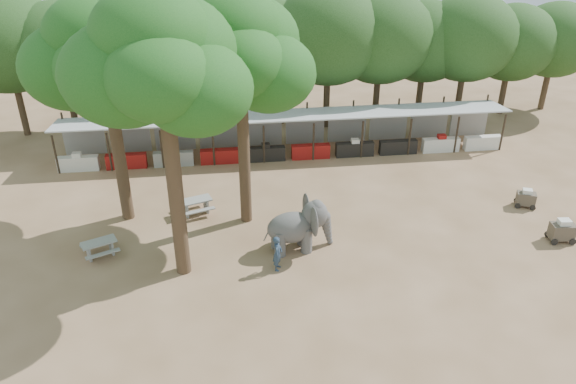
{
  "coord_description": "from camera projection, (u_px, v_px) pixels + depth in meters",
  "views": [
    {
      "loc": [
        -3.92,
        -18.52,
        14.86
      ],
      "look_at": [
        -1.0,
        5.0,
        2.0
      ],
      "focal_mm": 35.0,
      "sensor_mm": 36.0,
      "label": 1
    }
  ],
  "objects": [
    {
      "name": "vendor_stalls",
      "position": [
        286.0,
        136.0,
        35.18
      ],
      "size": [
        28.0,
        2.99,
        2.8
      ],
      "color": "#A6A7AD",
      "rests_on": "ground"
    },
    {
      "name": "cart_back",
      "position": [
        526.0,
        198.0,
        29.52
      ],
      "size": [
        1.22,
        1.03,
        1.02
      ],
      "rotation": [
        0.0,
        0.0,
        -0.38
      ],
      "color": "#3E342B",
      "rests_on": "ground"
    },
    {
      "name": "elephant",
      "position": [
        300.0,
        226.0,
        25.73
      ],
      "size": [
        3.26,
        2.46,
        2.46
      ],
      "rotation": [
        0.0,
        0.0,
        0.12
      ],
      "color": "#444242",
      "rests_on": "ground"
    },
    {
      "name": "yard_tree_left",
      "position": [
        101.0,
        58.0,
        25.04
      ],
      "size": [
        7.1,
        6.9,
        11.02
      ],
      "color": "#332316",
      "rests_on": "ground"
    },
    {
      "name": "yard_tree_center",
      "position": [
        158.0,
        64.0,
        20.52
      ],
      "size": [
        7.1,
        6.9,
        12.04
      ],
      "color": "#332316",
      "rests_on": "ground"
    },
    {
      "name": "picnic_table_near",
      "position": [
        100.0,
        246.0,
        25.53
      ],
      "size": [
        1.95,
        1.87,
        0.77
      ],
      "rotation": [
        0.0,
        0.0,
        0.41
      ],
      "color": "gray",
      "rests_on": "ground"
    },
    {
      "name": "cart_front",
      "position": [
        562.0,
        231.0,
        26.58
      ],
      "size": [
        1.27,
        0.89,
        1.17
      ],
      "rotation": [
        0.0,
        0.0,
        -0.09
      ],
      "color": "#3E342B",
      "rests_on": "ground"
    },
    {
      "name": "handler",
      "position": [
        278.0,
        253.0,
        24.48
      ],
      "size": [
        0.56,
        0.69,
        1.66
      ],
      "primitive_type": "imported",
      "rotation": [
        0.0,
        0.0,
        1.27
      ],
      "color": "#26384C",
      "rests_on": "ground"
    },
    {
      "name": "ground",
      "position": [
        326.0,
        288.0,
        23.67
      ],
      "size": [
        100.0,
        100.0,
        0.0
      ],
      "primitive_type": "plane",
      "color": "brown",
      "rests_on": "ground"
    },
    {
      "name": "yard_tree_back",
      "position": [
        237.0,
        51.0,
        24.66
      ],
      "size": [
        7.1,
        6.9,
        11.36
      ],
      "color": "#332316",
      "rests_on": "ground"
    },
    {
      "name": "backdrop_trees",
      "position": [
        277.0,
        47.0,
        37.61
      ],
      "size": [
        46.46,
        5.95,
        8.33
      ],
      "color": "#332316",
      "rests_on": "ground"
    },
    {
      "name": "picnic_table_far",
      "position": [
        196.0,
        204.0,
        28.87
      ],
      "size": [
        2.01,
        1.9,
        0.81
      ],
      "rotation": [
        0.0,
        0.0,
        0.32
      ],
      "color": "gray",
      "rests_on": "ground"
    }
  ]
}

